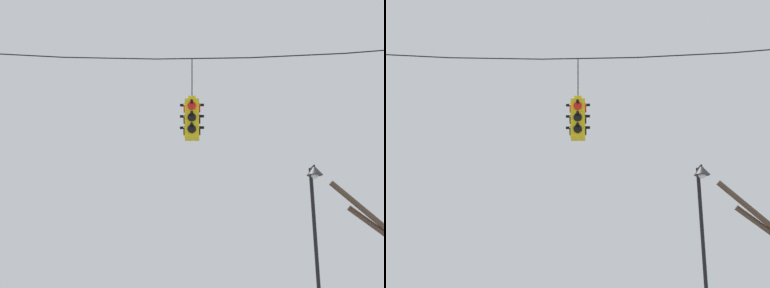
{
  "view_description": "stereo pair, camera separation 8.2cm",
  "coord_description": "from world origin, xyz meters",
  "views": [
    {
      "loc": [
        0.06,
        -11.28,
        1.62
      ],
      "look_at": [
        -0.27,
        -0.39,
        4.76
      ],
      "focal_mm": 45.0,
      "sensor_mm": 36.0,
      "label": 1
    },
    {
      "loc": [
        0.14,
        -11.28,
        1.62
      ],
      "look_at": [
        -0.27,
        -0.39,
        4.76
      ],
      "focal_mm": 45.0,
      "sensor_mm": 36.0,
      "label": 2
    }
  ],
  "objects": [
    {
      "name": "street_lamp",
      "position": [
        3.53,
        4.14,
        4.03
      ],
      "size": [
        0.52,
        0.89,
        5.29
      ],
      "color": "black",
      "rests_on": "ground_plane"
    },
    {
      "name": "span_wire",
      "position": [
        0.0,
        -0.39,
        7.15
      ],
      "size": [
        16.37,
        0.03,
        0.53
      ],
      "color": "black"
    },
    {
      "name": "traffic_light_near_left_pole",
      "position": [
        -0.27,
        -0.39,
        5.39
      ],
      "size": [
        0.58,
        0.58,
        2.08
      ],
      "color": "yellow"
    }
  ]
}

